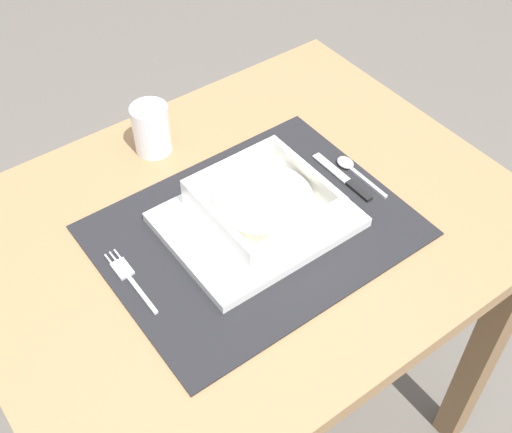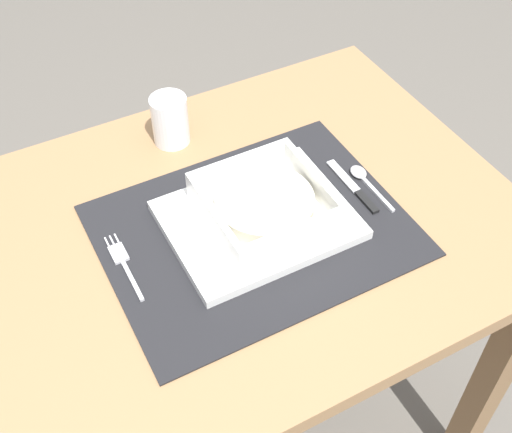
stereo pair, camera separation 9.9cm
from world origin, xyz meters
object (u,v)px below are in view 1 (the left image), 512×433
Objects in this scene: spoon at (349,166)px; fork at (128,276)px; porridge_bowl at (263,204)px; butter_knife at (345,180)px; dining_table at (245,268)px; drinking_glass at (152,131)px.

fork is at bearing 175.40° from spoon.
porridge_bowl is 1.32× the size of fork.
porridge_bowl is at bearing 174.59° from butter_knife.
butter_knife is (0.16, -0.01, -0.03)m from porridge_bowl.
porridge_bowl is 0.16m from butter_knife.
butter_knife is at bearing -9.06° from dining_table.
drinking_glass is (0.17, 0.22, 0.03)m from fork.
spoon reaches higher than dining_table.
porridge_bowl is 0.19m from spoon.
fork is at bearing -127.91° from drinking_glass.
fork is at bearing 172.68° from butter_knife.
butter_knife is at bearing -4.18° from fork.
dining_table is at bearing -83.54° from drinking_glass.
porridge_bowl reaches higher than butter_knife.
butter_knife is (-0.03, -0.02, -0.00)m from spoon.
dining_table is at bearing 138.40° from porridge_bowl.
drinking_glass reaches higher than butter_knife.
fork is at bearing 178.32° from dining_table.
porridge_bowl is 1.52× the size of spoon.
spoon is at bearing 3.28° from porridge_bowl.
porridge_bowl is 1.33× the size of butter_knife.
fork is (-0.22, 0.03, -0.03)m from porridge_bowl.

